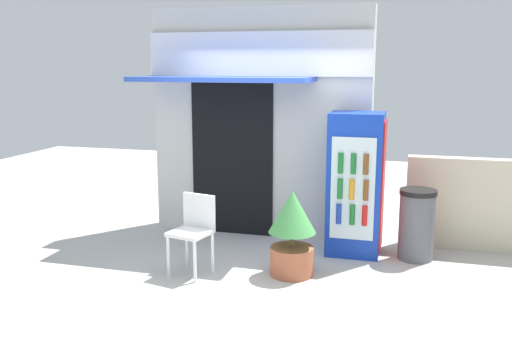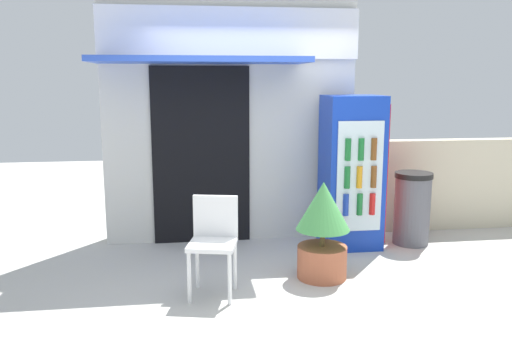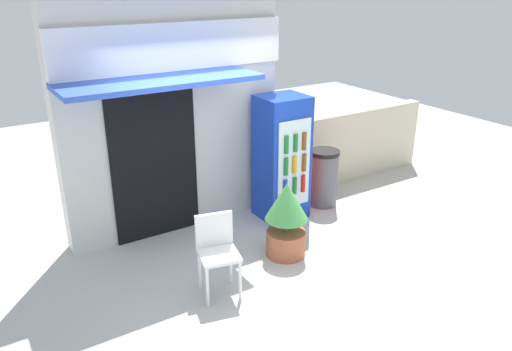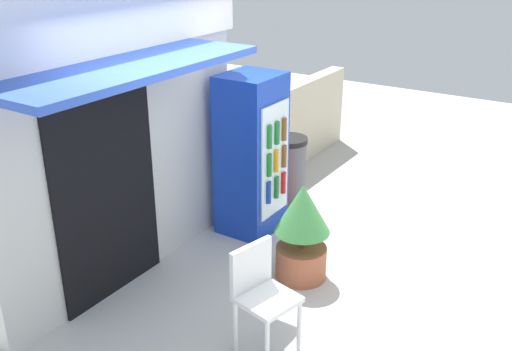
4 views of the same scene
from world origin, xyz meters
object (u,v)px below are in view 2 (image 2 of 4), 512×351
at_px(potted_plant_near_shop, 323,227).
at_px(trash_bin, 412,208).
at_px(drink_cooler, 352,172).
at_px(plastic_chair, 214,237).

bearing_deg(potted_plant_near_shop, trash_bin, 34.40).
distance_m(potted_plant_near_shop, trash_bin, 1.60).
height_order(drink_cooler, plastic_chair, drink_cooler).
xyz_separation_m(potted_plant_near_shop, trash_bin, (1.32, 0.90, -0.09)).
xyz_separation_m(drink_cooler, plastic_chair, (-1.65, -1.16, -0.34)).
height_order(plastic_chair, potted_plant_near_shop, potted_plant_near_shop).
height_order(plastic_chair, trash_bin, plastic_chair).
bearing_deg(drink_cooler, potted_plant_near_shop, -122.07).
relative_size(plastic_chair, trash_bin, 1.03).
height_order(potted_plant_near_shop, trash_bin, potted_plant_near_shop).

